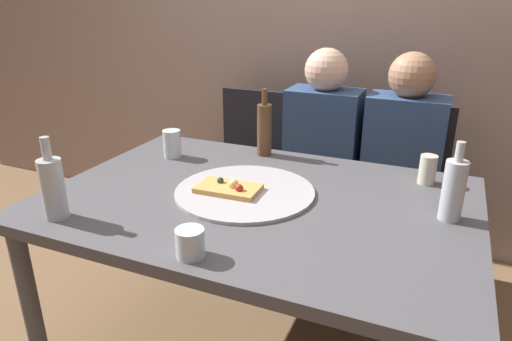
{
  "coord_description": "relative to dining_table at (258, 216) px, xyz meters",
  "views": [
    {
      "loc": [
        0.56,
        -1.33,
        1.41
      ],
      "look_at": [
        -0.05,
        0.11,
        0.8
      ],
      "focal_mm": 31.91,
      "sensor_mm": 36.0,
      "label": 1
    }
  ],
  "objects": [
    {
      "name": "back_wall",
      "position": [
        0.0,
        1.29,
        0.63
      ],
      "size": [
        6.0,
        0.1,
        2.6
      ],
      "primitive_type": "cube",
      "color": "gray",
      "rests_on": "ground_plane"
    },
    {
      "name": "wine_bottle",
      "position": [
        0.61,
        0.08,
        0.18
      ],
      "size": [
        0.07,
        0.07,
        0.25
      ],
      "color": "#B2BCC1",
      "rests_on": "dining_table"
    },
    {
      "name": "pizza_tray",
      "position": [
        -0.05,
        0.01,
        0.08
      ],
      "size": [
        0.49,
        0.49,
        0.01
      ],
      "primitive_type": "cylinder",
      "color": "#ADADB2",
      "rests_on": "dining_table"
    },
    {
      "name": "guest_in_sweater",
      "position": [
        -0.0,
        0.75,
        -0.03
      ],
      "size": [
        0.36,
        0.56,
        1.17
      ],
      "rotation": [
        0.0,
        0.0,
        3.14
      ],
      "color": "navy",
      "rests_on": "ground_plane"
    },
    {
      "name": "dining_table",
      "position": [
        0.0,
        0.0,
        0.0
      ],
      "size": [
        1.46,
        1.0,
        0.75
      ],
      "color": "#4C4C51",
      "rests_on": "ground_plane"
    },
    {
      "name": "water_bottle",
      "position": [
        -0.52,
        -0.39,
        0.18
      ],
      "size": [
        0.07,
        0.07,
        0.26
      ],
      "color": "#B2BCC1",
      "rests_on": "dining_table"
    },
    {
      "name": "pizza_slice_last",
      "position": [
        -0.1,
        -0.02,
        0.1
      ],
      "size": [
        0.22,
        0.14,
        0.05
      ],
      "color": "tan",
      "rests_on": "pizza_tray"
    },
    {
      "name": "guest_in_beanie",
      "position": [
        0.39,
        0.75,
        -0.03
      ],
      "size": [
        0.36,
        0.56,
        1.17
      ],
      "rotation": [
        0.0,
        0.0,
        3.14
      ],
      "color": "navy",
      "rests_on": "ground_plane"
    },
    {
      "name": "wine_glass",
      "position": [
        -0.5,
        0.24,
        0.13
      ],
      "size": [
        0.08,
        0.08,
        0.12
      ],
      "primitive_type": "cylinder",
      "color": "silver",
      "rests_on": "dining_table"
    },
    {
      "name": "chair_middle",
      "position": [
        -0.0,
        0.9,
        -0.16
      ],
      "size": [
        0.44,
        0.44,
        0.9
      ],
      "rotation": [
        0.0,
        0.0,
        3.14
      ],
      "color": "black",
      "rests_on": "ground_plane"
    },
    {
      "name": "chair_left",
      "position": [
        -0.43,
        0.9,
        -0.16
      ],
      "size": [
        0.44,
        0.44,
        0.9
      ],
      "rotation": [
        0.0,
        0.0,
        3.14
      ],
      "color": "black",
      "rests_on": "ground_plane"
    },
    {
      "name": "tumbler_near",
      "position": [
        -0.02,
        -0.42,
        0.12
      ],
      "size": [
        0.08,
        0.08,
        0.08
      ],
      "primitive_type": "cylinder",
      "color": "silver",
      "rests_on": "dining_table"
    },
    {
      "name": "beer_bottle",
      "position": [
        -0.15,
        0.42,
        0.19
      ],
      "size": [
        0.06,
        0.06,
        0.29
      ],
      "color": "brown",
      "rests_on": "dining_table"
    },
    {
      "name": "tumbler_far",
      "position": [
        0.53,
        0.36,
        0.13
      ],
      "size": [
        0.06,
        0.06,
        0.11
      ],
      "primitive_type": "cylinder",
      "color": "beige",
      "rests_on": "dining_table"
    },
    {
      "name": "chair_right",
      "position": [
        0.39,
        0.9,
        -0.16
      ],
      "size": [
        0.44,
        0.44,
        0.9
      ],
      "rotation": [
        0.0,
        0.0,
        3.14
      ],
      "color": "black",
      "rests_on": "ground_plane"
    }
  ]
}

